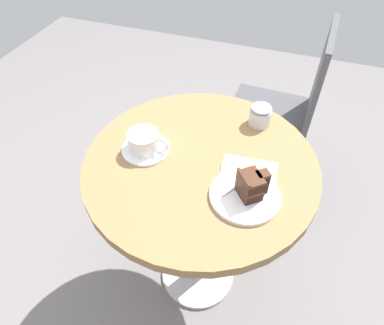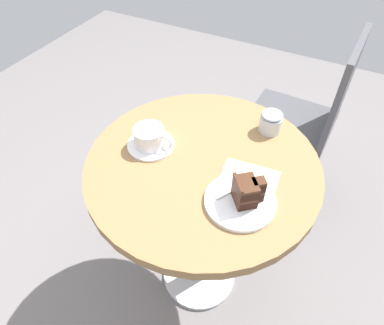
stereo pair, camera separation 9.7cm
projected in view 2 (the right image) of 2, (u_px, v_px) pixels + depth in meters
name	position (u px, v px, depth m)	size (l,w,h in m)	color
ground_plane	(199.00, 276.00, 1.57)	(4.40, 4.40, 0.01)	slate
cafe_table	(202.00, 189.00, 1.12)	(0.71, 0.71, 0.74)	olive
saucer	(151.00, 145.00, 1.08)	(0.15, 0.15, 0.01)	white
coffee_cup	(150.00, 136.00, 1.05)	(0.13, 0.10, 0.06)	white
teaspoon	(155.00, 133.00, 1.10)	(0.08, 0.08, 0.00)	silver
cake_plate	(240.00, 201.00, 0.92)	(0.19, 0.19, 0.01)	white
cake_slice	(247.00, 191.00, 0.89)	(0.09, 0.09, 0.08)	black
fork	(242.00, 186.00, 0.95)	(0.08, 0.13, 0.00)	silver
napkin	(246.00, 186.00, 0.96)	(0.18, 0.20, 0.00)	tan
cafe_chair	(311.00, 115.00, 1.51)	(0.39, 0.39, 0.90)	#4C4C51
sugar_pot	(271.00, 121.00, 1.10)	(0.07, 0.07, 0.08)	silver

